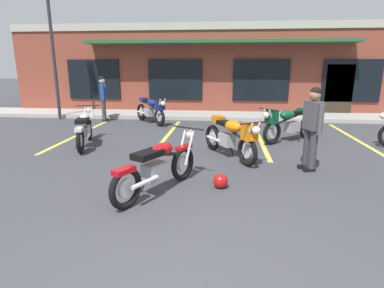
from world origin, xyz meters
name	(u,v)px	position (x,y,z in m)	size (l,w,h in m)	color
ground_plane	(205,177)	(0.00, 3.41, 0.00)	(80.00, 80.00, 0.00)	#3D3D42
sidewalk_kerb	(216,115)	(0.00, 10.48, 0.07)	(22.00, 1.80, 0.14)	#A8A59E
brick_storefront_building	(219,68)	(0.00, 14.43, 1.89)	(18.03, 7.22, 3.77)	brown
painted_stall_lines	(213,137)	(0.00, 6.88, 0.00)	(8.34, 4.80, 0.01)	#DBCC4C
motorcycle_foreground_classic	(158,166)	(-0.74, 2.62, 0.46)	(1.25, 1.92, 0.98)	black
motorcycle_black_cruiser	(85,129)	(-3.30, 5.46, 0.46)	(0.94, 2.06, 0.98)	black
motorcycle_silver_naked	(151,109)	(-2.30, 8.76, 0.53)	(1.56, 1.73, 0.98)	black
motorcycle_blue_standard	(288,123)	(2.08, 6.49, 0.53)	(1.76, 1.52, 0.98)	black
motorcycle_green_cafe_racer	(232,136)	(0.50, 4.70, 0.53)	(1.37, 1.85, 0.98)	black
person_in_shorts_foreground	(103,96)	(-4.20, 9.09, 0.95)	(0.38, 0.59, 1.68)	black
person_by_back_row	(312,124)	(2.06, 4.08, 0.95)	(0.37, 0.60, 1.68)	black
helmet_on_pavement	(220,181)	(0.29, 2.91, 0.13)	(0.26, 0.26, 0.26)	#B71414
parking_lot_lamp_post	(49,27)	(-6.13, 9.28, 3.42)	(0.24, 0.76, 5.34)	#2D2D33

